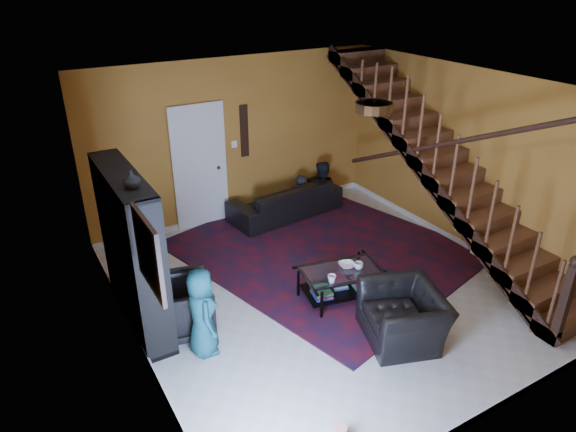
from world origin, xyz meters
name	(u,v)px	position (x,y,z in m)	size (l,w,h in m)	color
floor	(324,287)	(0.00, 0.00, 0.00)	(5.50, 5.50, 0.00)	beige
room	(200,266)	(-1.33, 1.33, 0.05)	(5.50, 5.50, 5.50)	#B27A27
staircase	(445,167)	(2.12, 0.00, 1.40)	(0.95, 5.02, 3.18)	brown
bookshelf	(133,253)	(-2.40, 0.60, 0.96)	(0.35, 1.80, 2.00)	black
door	(200,169)	(-0.70, 2.73, 1.02)	(0.82, 0.05, 2.05)	silver
framed_picture	(148,254)	(-2.57, -0.90, 1.75)	(0.04, 0.74, 0.74)	maroon
wall_hanging	(244,131)	(0.15, 2.73, 1.55)	(0.14, 0.03, 0.90)	black
ceiling_fixture	(374,107)	(0.00, -0.80, 2.74)	(0.40, 0.40, 0.10)	#3F2814
rug	(323,249)	(0.59, 0.88, 0.01)	(3.62, 4.13, 0.02)	#490D17
sofa	(285,200)	(0.71, 2.30, 0.30)	(2.06, 0.80, 0.60)	black
armchair_left	(180,307)	(-2.05, 0.09, 0.36)	(0.77, 0.79, 0.72)	black
armchair_right	(403,315)	(0.21, -1.37, 0.32)	(0.99, 0.86, 0.64)	black
person_adult_a	(300,204)	(1.04, 2.35, 0.12)	(0.42, 0.27, 1.14)	black
person_adult_b	(320,195)	(1.50, 2.35, 0.21)	(0.64, 0.50, 1.31)	black
person_child	(202,312)	(-1.95, -0.40, 0.55)	(0.54, 0.35, 1.10)	#195962
coffee_table	(341,281)	(0.08, -0.29, 0.23)	(1.18, 0.84, 0.41)	black
cup_a	(358,266)	(0.30, -0.37, 0.46)	(0.12, 0.12, 0.10)	#999999
cup_b	(332,279)	(-0.20, -0.46, 0.46)	(0.11, 0.11, 0.10)	#999999
bowl	(347,265)	(0.19, -0.25, 0.44)	(0.22, 0.22, 0.05)	#999999
vase	(132,179)	(-2.41, 0.10, 2.10)	(0.18, 0.18, 0.19)	#999999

